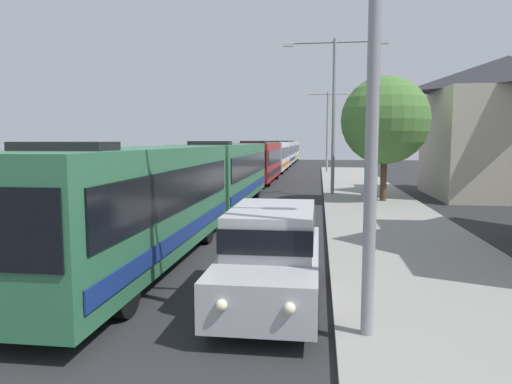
% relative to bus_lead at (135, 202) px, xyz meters
% --- Properties ---
extents(bus_lead, '(2.58, 10.89, 3.21)m').
position_rel_bus_lead_xyz_m(bus_lead, '(0.00, 0.00, 0.00)').
color(bus_lead, '#33724C').
rests_on(bus_lead, ground_plane).
extents(bus_second_in_line, '(2.58, 11.94, 3.21)m').
position_rel_bus_lead_xyz_m(bus_second_in_line, '(0.00, 11.95, 0.00)').
color(bus_second_in_line, '#33724C').
rests_on(bus_second_in_line, ground_plane).
extents(bus_middle, '(2.58, 11.04, 3.21)m').
position_rel_bus_lead_xyz_m(bus_middle, '(0.00, 24.99, 0.00)').
color(bus_middle, maroon).
rests_on(bus_middle, ground_plane).
extents(bus_fourth_in_line, '(2.58, 11.51, 3.21)m').
position_rel_bus_lead_xyz_m(bus_fourth_in_line, '(0.00, 37.40, 0.00)').
color(bus_fourth_in_line, silver).
rests_on(bus_fourth_in_line, ground_plane).
extents(bus_rear, '(2.58, 11.36, 3.21)m').
position_rel_bus_lead_xyz_m(bus_rear, '(0.00, 49.85, 0.00)').
color(bus_rear, silver).
rests_on(bus_rear, ground_plane).
extents(bus_tail_end, '(2.58, 12.21, 3.21)m').
position_rel_bus_lead_xyz_m(bus_tail_end, '(0.00, 62.57, 0.00)').
color(bus_tail_end, silver).
rests_on(bus_tail_end, ground_plane).
extents(white_suv, '(1.86, 5.07, 1.90)m').
position_rel_bus_lead_xyz_m(white_suv, '(3.70, -2.12, -0.66)').
color(white_suv, '#B7B7BC').
rests_on(white_suv, ground_plane).
extents(streetlamp_near, '(6.21, 0.28, 8.33)m').
position_rel_bus_lead_xyz_m(streetlamp_near, '(5.40, -3.89, 3.58)').
color(streetlamp_near, gray).
rests_on(streetlamp_near, sidewalk).
extents(streetlamp_mid, '(5.82, 0.28, 8.77)m').
position_rel_bus_lead_xyz_m(streetlamp_mid, '(5.40, 16.26, 3.79)').
color(streetlamp_mid, gray).
rests_on(streetlamp_mid, sidewalk).
extents(streetlamp_far, '(4.96, 0.28, 7.83)m').
position_rel_bus_lead_xyz_m(streetlamp_far, '(5.40, 36.42, 3.22)').
color(streetlamp_far, gray).
rests_on(streetlamp_far, sidewalk).
extents(roadside_tree, '(4.45, 4.45, 6.33)m').
position_rel_bus_lead_xyz_m(roadside_tree, '(7.90, 13.46, 2.56)').
color(roadside_tree, '#4C3823').
rests_on(roadside_tree, sidewalk).
extents(house_distant_gabled, '(8.10, 7.99, 7.93)m').
position_rel_bus_lead_xyz_m(house_distant_gabled, '(14.96, 17.08, 2.35)').
color(house_distant_gabled, '#BCB29E').
rests_on(house_distant_gabled, ground_plane).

